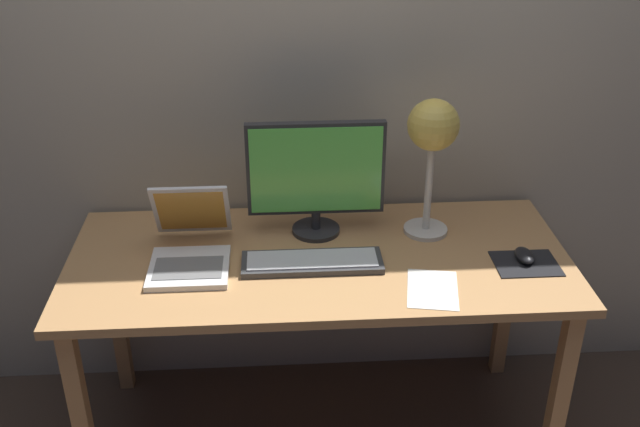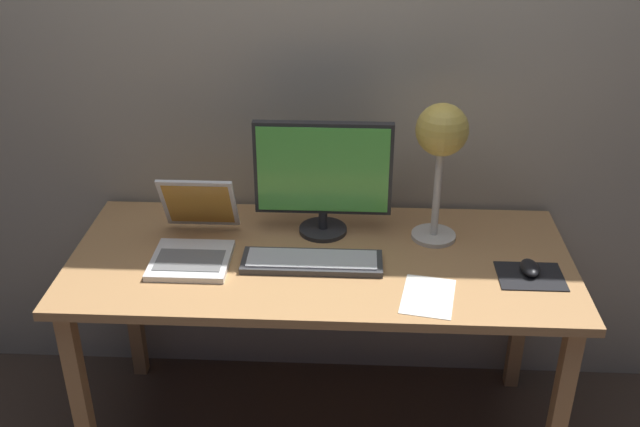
# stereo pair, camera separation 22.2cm
# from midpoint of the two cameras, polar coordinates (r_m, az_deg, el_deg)

# --- Properties ---
(back_wall) EXTENTS (4.80, 0.06, 2.60)m
(back_wall) POSITION_cam_midpoint_polar(r_m,az_deg,el_deg) (2.50, -3.28, 12.54)
(back_wall) COLOR #B2A893
(back_wall) RESTS_ON ground
(desk) EXTENTS (1.60, 0.70, 0.74)m
(desk) POSITION_cam_midpoint_polar(r_m,az_deg,el_deg) (2.39, -2.75, -5.02)
(desk) COLOR tan
(desk) RESTS_ON ground
(monitor) EXTENTS (0.45, 0.16, 0.39)m
(monitor) POSITION_cam_midpoint_polar(r_m,az_deg,el_deg) (2.39, -2.96, 3.03)
(monitor) COLOR #28282B
(monitor) RESTS_ON desk
(keyboard_main) EXTENTS (0.44, 0.14, 0.03)m
(keyboard_main) POSITION_cam_midpoint_polar(r_m,az_deg,el_deg) (2.30, -3.38, -3.86)
(keyboard_main) COLOR #38383A
(keyboard_main) RESTS_ON desk
(laptop) EXTENTS (0.25, 0.35, 0.23)m
(laptop) POSITION_cam_midpoint_polar(r_m,az_deg,el_deg) (2.37, -12.70, -2.09)
(laptop) COLOR silver
(laptop) RESTS_ON desk
(desk_lamp) EXTENTS (0.17, 0.17, 0.47)m
(desk_lamp) POSITION_cam_midpoint_polar(r_m,az_deg,el_deg) (2.35, 6.07, 6.06)
(desk_lamp) COLOR beige
(desk_lamp) RESTS_ON desk
(mousepad) EXTENTS (0.20, 0.16, 0.00)m
(mousepad) POSITION_cam_midpoint_polar(r_m,az_deg,el_deg) (2.37, 13.13, -3.88)
(mousepad) COLOR black
(mousepad) RESTS_ON desk
(mouse) EXTENTS (0.06, 0.10, 0.03)m
(mouse) POSITION_cam_midpoint_polar(r_m,az_deg,el_deg) (2.37, 13.04, -3.26)
(mouse) COLOR black
(mouse) RESTS_ON mousepad
(paper_sheet_near_mouse) EXTENTS (0.18, 0.23, 0.00)m
(paper_sheet_near_mouse) POSITION_cam_midpoint_polar(r_m,az_deg,el_deg) (2.20, 5.87, -5.96)
(paper_sheet_near_mouse) COLOR white
(paper_sheet_near_mouse) RESTS_ON desk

